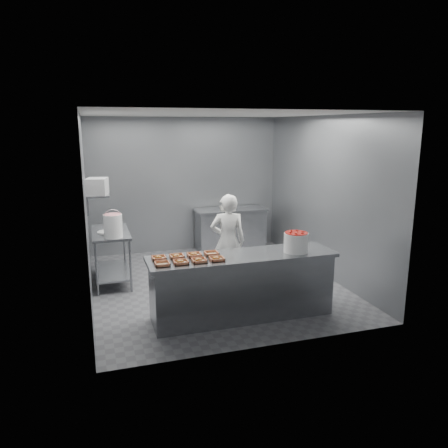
% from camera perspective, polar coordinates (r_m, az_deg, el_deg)
% --- Properties ---
extents(floor, '(4.50, 4.50, 0.00)m').
position_cam_1_polar(floor, '(7.48, -1.17, -7.80)').
color(floor, '#4C4C51').
rests_on(floor, ground).
extents(ceiling, '(4.50, 4.50, 0.00)m').
position_cam_1_polar(ceiling, '(7.01, -1.28, 14.16)').
color(ceiling, white).
rests_on(ceiling, wall_back).
extents(wall_back, '(4.00, 0.04, 2.80)m').
position_cam_1_polar(wall_back, '(9.27, -5.11, 5.10)').
color(wall_back, slate).
rests_on(wall_back, ground).
extents(wall_left, '(0.04, 4.50, 2.80)m').
position_cam_1_polar(wall_left, '(6.84, -17.53, 1.83)').
color(wall_left, slate).
rests_on(wall_left, ground).
extents(wall_right, '(0.04, 4.50, 2.80)m').
position_cam_1_polar(wall_right, '(7.90, 12.87, 3.50)').
color(wall_right, slate).
rests_on(wall_right, ground).
extents(service_counter, '(2.60, 0.70, 0.90)m').
position_cam_1_polar(service_counter, '(6.12, 2.37, -8.05)').
color(service_counter, slate).
rests_on(service_counter, ground).
extents(prep_table, '(0.60, 1.20, 0.90)m').
position_cam_1_polar(prep_table, '(7.62, -14.51, -3.16)').
color(prep_table, slate).
rests_on(prep_table, ground).
extents(back_counter, '(1.50, 0.60, 0.90)m').
position_cam_1_polar(back_counter, '(9.35, 0.86, -0.70)').
color(back_counter, slate).
rests_on(back_counter, ground).
extents(wall_shelf, '(0.35, 0.90, 0.03)m').
position_cam_1_polar(wall_shelf, '(7.41, -16.24, 3.89)').
color(wall_shelf, slate).
rests_on(wall_shelf, wall_left).
extents(tray_0, '(0.19, 0.18, 0.04)m').
position_cam_1_polar(tray_0, '(5.58, -8.07, -5.18)').
color(tray_0, tan).
rests_on(tray_0, service_counter).
extents(tray_1, '(0.19, 0.18, 0.06)m').
position_cam_1_polar(tray_1, '(5.62, -5.68, -4.95)').
color(tray_1, tan).
rests_on(tray_1, service_counter).
extents(tray_2, '(0.19, 0.18, 0.06)m').
position_cam_1_polar(tray_2, '(5.67, -3.30, -4.75)').
color(tray_2, tan).
rests_on(tray_2, service_counter).
extents(tray_3, '(0.19, 0.18, 0.06)m').
position_cam_1_polar(tray_3, '(5.73, -0.96, -4.54)').
color(tray_3, tan).
rests_on(tray_3, service_counter).
extents(tray_4, '(0.19, 0.18, 0.06)m').
position_cam_1_polar(tray_4, '(5.83, -8.52, -4.39)').
color(tray_4, tan).
rests_on(tray_4, service_counter).
extents(tray_5, '(0.19, 0.18, 0.06)m').
position_cam_1_polar(tray_5, '(5.87, -6.20, -4.20)').
color(tray_5, tan).
rests_on(tray_5, service_counter).
extents(tray_6, '(0.19, 0.18, 0.06)m').
position_cam_1_polar(tray_6, '(5.92, -3.92, -4.01)').
color(tray_6, tan).
rests_on(tray_6, service_counter).
extents(tray_7, '(0.19, 0.18, 0.04)m').
position_cam_1_polar(tray_7, '(5.98, -1.65, -3.85)').
color(tray_7, tan).
rests_on(tray_7, service_counter).
extents(worker, '(0.64, 0.49, 1.56)m').
position_cam_1_polar(worker, '(7.12, 0.51, -2.28)').
color(worker, silver).
rests_on(worker, ground).
extents(strawberry_tub, '(0.34, 0.34, 0.28)m').
position_cam_1_polar(strawberry_tub, '(6.15, 9.40, -2.28)').
color(strawberry_tub, white).
rests_on(strawberry_tub, service_counter).
extents(glaze_bucket, '(0.31, 0.29, 0.45)m').
position_cam_1_polar(glaze_bucket, '(7.07, -14.30, -0.16)').
color(glaze_bucket, white).
rests_on(glaze_bucket, prep_table).
extents(bucket_lid, '(0.39, 0.39, 0.02)m').
position_cam_1_polar(bucket_lid, '(7.43, -15.03, -1.03)').
color(bucket_lid, white).
rests_on(bucket_lid, prep_table).
extents(rag, '(0.17, 0.15, 0.02)m').
position_cam_1_polar(rag, '(7.65, -14.36, -0.63)').
color(rag, '#CCB28C').
rests_on(rag, prep_table).
extents(appliance, '(0.37, 0.41, 0.26)m').
position_cam_1_polar(appliance, '(7.13, -16.25, 4.73)').
color(appliance, gray).
rests_on(appliance, wall_shelf).
extents(paper_stack, '(0.33, 0.26, 0.06)m').
position_cam_1_polar(paper_stack, '(9.23, 0.50, 2.15)').
color(paper_stack, silver).
rests_on(paper_stack, back_counter).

